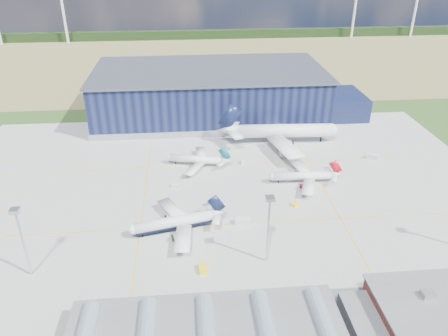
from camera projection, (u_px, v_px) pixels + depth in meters
ground at (225, 209)px, 159.55m from camera, size 600.00×600.00×0.00m
apron at (223, 194)px, 168.33m from camera, size 220.00×160.00×0.08m
farmland at (201, 59)px, 352.97m from camera, size 600.00×220.00×0.01m
treeline at (197, 35)px, 421.42m from camera, size 600.00×8.00×8.00m
hangar at (215, 95)px, 237.66m from camera, size 145.00×62.00×26.10m
glass_concourse at (221, 334)px, 104.57m from camera, size 78.00×23.00×8.60m
light_mast_west at (20, 232)px, 121.25m from camera, size 2.60×2.60×23.00m
light_mast_center at (269, 219)px, 126.70m from camera, size 2.60×2.60×23.00m
airliner_navy at (174, 217)px, 144.96m from camera, size 40.47×39.91×11.11m
airliner_red at (302, 172)px, 173.98m from camera, size 31.38×30.76×9.80m
airliner_widebody at (284, 124)px, 205.99m from camera, size 61.31×60.11×19.06m
airliner_regional at (196, 156)px, 187.22m from camera, size 34.60×34.13×9.40m
gse_tug_a at (203, 269)px, 129.46m from camera, size 2.81×4.14×1.62m
gse_tug_b at (295, 204)px, 161.05m from camera, size 3.46×3.47×1.27m
gse_van_a at (243, 221)px, 150.27m from camera, size 5.83×3.49×2.38m
gse_cart_a at (243, 162)px, 190.79m from camera, size 1.98×2.92×1.25m
gse_van_b at (372, 157)px, 194.32m from camera, size 5.52×4.85×2.34m
gse_tug_c at (178, 156)px, 196.06m from camera, size 2.21×3.13×1.27m
gse_cart_b at (175, 186)px, 172.69m from camera, size 3.52×2.98×1.29m
car_b at (264, 304)px, 117.59m from camera, size 3.24×1.32×1.05m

